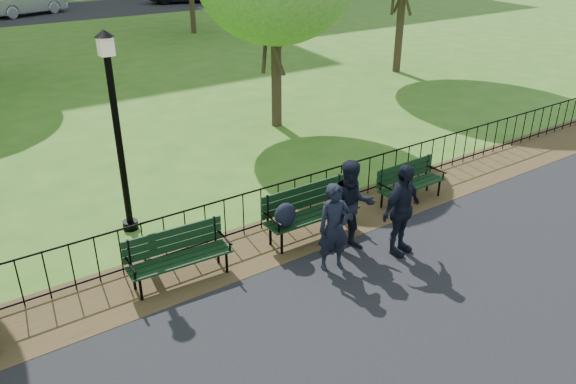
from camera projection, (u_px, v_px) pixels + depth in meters
ground at (351, 266)px, 9.92m from camera, size 120.00×120.00×0.00m
asphalt_path at (518, 383)px, 7.39m from camera, size 60.00×9.20×0.01m
dirt_strip at (301, 230)px, 11.02m from camera, size 60.00×1.60×0.01m
iron_fence at (287, 199)px, 11.18m from camera, size 24.06×0.06×1.00m
park_bench_main at (300, 210)px, 10.40m from camera, size 1.93×0.62×1.09m
park_bench_left_a at (177, 250)px, 9.32m from camera, size 1.77×0.64×0.99m
park_bench_right_a at (409, 178)px, 12.00m from camera, size 1.65×0.55×0.93m
lamppost at (117, 128)px, 10.20m from camera, size 0.35×0.35×3.86m
person_left at (334, 228)px, 9.51m from camera, size 0.66×0.53×1.59m
person_mid at (352, 207)px, 10.04m from camera, size 0.96×0.74×1.75m
person_right at (401, 210)px, 9.94m from camera, size 1.07×0.59×1.73m
sedan_silver at (26, 2)px, 36.17m from camera, size 5.28×3.37×1.64m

